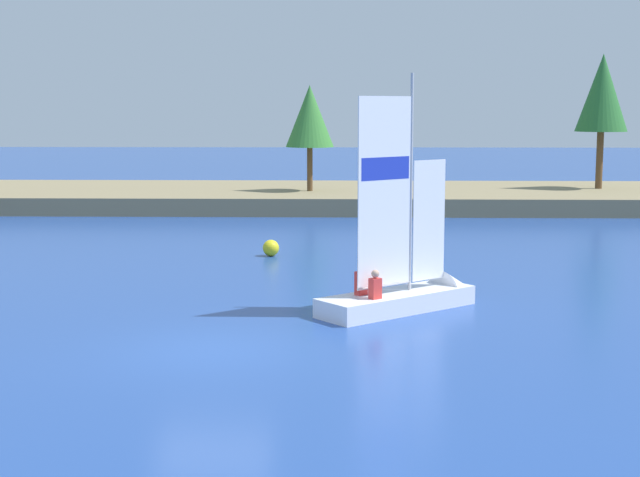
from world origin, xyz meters
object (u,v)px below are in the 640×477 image
at_px(shoreline_tree_centre, 602,94).
at_px(sailboat, 416,289).
at_px(shoreline_tree_midleft, 310,117).
at_px(channel_buoy, 271,248).

xyz_separation_m(shoreline_tree_centre, sailboat, (-11.46, -25.89, -5.32)).
xyz_separation_m(shoreline_tree_midleft, shoreline_tree_centre, (15.13, 1.79, 1.17)).
xyz_separation_m(shoreline_tree_midleft, channel_buoy, (-0.76, -15.81, -4.35)).
height_order(shoreline_tree_centre, channel_buoy, shoreline_tree_centre).
relative_size(shoreline_tree_midleft, channel_buoy, 9.41).
distance_m(shoreline_tree_midleft, channel_buoy, 16.42).
xyz_separation_m(shoreline_tree_midleft, sailboat, (3.67, -24.10, -4.15)).
distance_m(shoreline_tree_midleft, shoreline_tree_centre, 15.28).
bearing_deg(shoreline_tree_midleft, channel_buoy, -92.74).
relative_size(sailboat, channel_buoy, 11.12).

